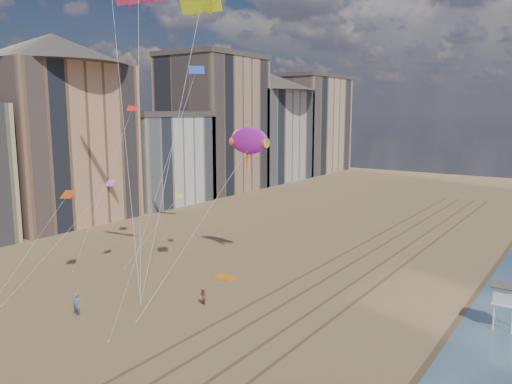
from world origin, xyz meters
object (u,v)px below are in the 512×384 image
lifeguard_stand (506,295)px  grounded_kite (225,278)px  show_kite (249,141)px  kite_flyer_a (77,305)px  kite_flyer_b (203,297)px

lifeguard_stand → grounded_kite: size_ratio=1.72×
show_kite → kite_flyer_a: size_ratio=10.96×
grounded_kite → show_kite: bearing=90.2°
grounded_kite → kite_flyer_b: (2.80, -6.66, 0.63)m
kite_flyer_b → kite_flyer_a: bearing=-104.8°
show_kite → lifeguard_stand: bearing=-3.9°
kite_flyer_a → lifeguard_stand: bearing=15.2°
lifeguard_stand → show_kite: bearing=176.1°
lifeguard_stand → kite_flyer_a: bearing=-149.3°
lifeguard_stand → show_kite: show_kite is taller
kite_flyer_a → kite_flyer_b: (7.07, 7.81, -0.24)m
lifeguard_stand → show_kite: (-25.89, 1.78, 11.08)m
lifeguard_stand → kite_flyer_a: 34.61m
lifeguard_stand → kite_flyer_a: size_ratio=1.80×
lifeguard_stand → kite_flyer_a: lifeguard_stand is taller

